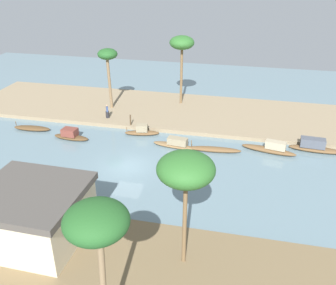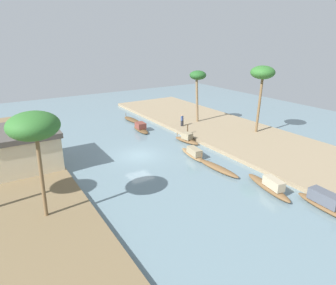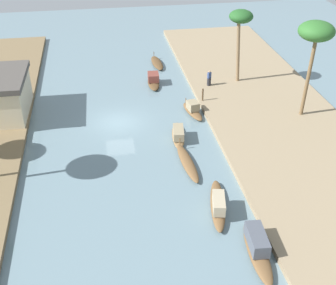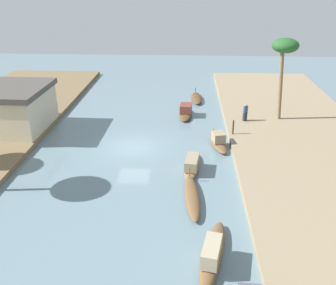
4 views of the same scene
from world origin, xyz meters
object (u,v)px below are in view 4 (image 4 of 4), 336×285
mooring_post (233,127)px  riverside_building (10,107)px  sampan_near_left_bank (218,142)px  sampan_upstream_small (197,98)px  sampan_foreground (192,165)px  palm_tree_left_far (285,49)px  person_on_near_bank (245,114)px  sampan_midstream (212,253)px  sampan_downstream_large (192,197)px  sampan_with_tall_canopy (186,112)px

mooring_post → riverside_building: bearing=88.5°
sampan_near_left_bank → sampan_upstream_small: 12.00m
sampan_foreground → palm_tree_left_far: bearing=-31.5°
sampan_foreground → palm_tree_left_far: palm_tree_left_far is taller
sampan_near_left_bank → person_on_near_bank: person_on_near_bank is taller
sampan_midstream → person_on_near_bank: 18.34m
sampan_upstream_small → palm_tree_left_far: palm_tree_left_far is taller
mooring_post → person_on_near_bank: bearing=-23.7°
mooring_post → palm_tree_left_far: palm_tree_left_far is taller
riverside_building → sampan_midstream: bearing=-132.2°
palm_tree_left_far → sampan_near_left_bank: bearing=134.2°
sampan_near_left_bank → riverside_building: bearing=71.6°
mooring_post → sampan_upstream_small: bearing=15.1°
sampan_near_left_bank → sampan_upstream_small: (11.91, 1.48, -0.19)m
sampan_downstream_large → mooring_post: bearing=-23.5°
palm_tree_left_far → sampan_upstream_small: bearing=47.9°
sampan_foreground → sampan_downstream_large: bearing=-172.9°
sampan_upstream_small → riverside_building: bearing=118.6°
mooring_post → palm_tree_left_far: (3.83, -4.34, 5.59)m
person_on_near_bank → riverside_building: 20.18m
sampan_downstream_large → sampan_near_left_bank: bearing=-18.8°
sampan_foreground → person_on_near_bank: bearing=-20.7°
sampan_near_left_bank → sampan_downstream_large: 8.14m
sampan_foreground → sampan_upstream_small: 15.91m
sampan_upstream_small → mooring_post: 10.65m
sampan_midstream → sampan_near_left_bank: sampan_midstream is taller
sampan_foreground → person_on_near_bank: person_on_near_bank is taller
sampan_foreground → mooring_post: bearing=-23.1°
sampan_downstream_large → riverside_building: (10.00, 15.20, 1.98)m
sampan_upstream_small → person_on_near_bank: person_on_near_bank is taller
sampan_near_left_bank → person_on_near_bank: bearing=-40.4°
sampan_midstream → sampan_downstream_large: size_ratio=1.02×
sampan_near_left_bank → sampan_downstream_large: bearing=153.8°
sampan_midstream → sampan_foreground: sampan_midstream is taller
sampan_upstream_small → sampan_downstream_large: bearing=175.2°
sampan_foreground → riverside_building: bearing=75.7°
sampan_midstream → riverside_building: size_ratio=0.79×
sampan_downstream_large → riverside_building: riverside_building is taller
sampan_midstream → palm_tree_left_far: 20.72m
sampan_midstream → sampan_downstream_large: 5.32m
sampan_foreground → sampan_upstream_small: (15.89, -0.57, -0.17)m
sampan_foreground → person_on_near_bank: size_ratio=2.78×
mooring_post → sampan_with_tall_canopy: bearing=36.7°
sampan_near_left_bank → sampan_downstream_large: sampan_near_left_bank is taller
sampan_near_left_bank → mooring_post: 2.17m
sampan_upstream_small → person_on_near_bank: bearing=-152.7°
sampan_midstream → sampan_downstream_large: bearing=21.8°
sampan_with_tall_canopy → riverside_building: 15.54m
sampan_downstream_large → palm_tree_left_far: bearing=-34.0°
person_on_near_bank → riverside_building: riverside_building is taller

